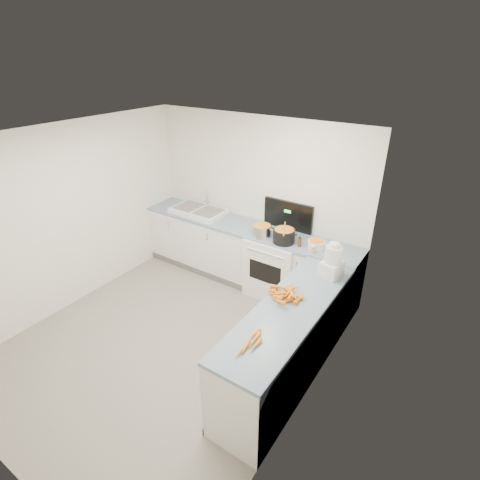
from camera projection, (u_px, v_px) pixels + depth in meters
The scene contains 19 objects.
floor at pixel (172, 341), 4.73m from camera, with size 3.50×4.00×0.00m, color gray, non-canonical shape.
ceiling at pixel (150, 141), 3.59m from camera, with size 3.50×4.00×0.00m, color white, non-canonical shape.
wall_back at pixel (257, 201), 5.64m from camera, with size 3.50×2.50×0.00m, color white, non-canonical shape.
wall_left at pixel (68, 219), 5.02m from camera, with size 4.00×2.50×0.00m, color white, non-canonical shape.
wall_right at pixel (307, 309), 3.29m from camera, with size 4.00×2.50×0.00m, color white, non-canonical shape.
counter_back at pixel (245, 254), 5.77m from camera, with size 3.50×0.62×0.94m.
counter_right at pixel (287, 343), 4.02m from camera, with size 0.62×2.20×0.94m.
stove at pixel (276, 264), 5.49m from camera, with size 0.76×0.65×1.36m.
sink at pixel (199, 211), 5.99m from camera, with size 0.86×0.52×0.31m.
steel_pot at pixel (262, 232), 5.21m from camera, with size 0.26×0.26×0.19m, color silver.
black_pot at pixel (284, 237), 5.06m from camera, with size 0.30×0.30×0.21m, color black.
wooden_spoon at pixel (284, 229), 5.00m from camera, with size 0.02×0.02×0.43m, color #AD7A47.
mixing_bowl at pixel (316, 245), 4.92m from camera, with size 0.23×0.23×0.11m, color white.
extract_bottle at pixel (300, 242), 4.96m from camera, with size 0.05×0.05×0.12m, color #593319.
spice_jar at pixel (312, 250), 4.81m from camera, with size 0.05×0.05×0.09m, color #E5B266.
food_processor at pixel (332, 262), 4.27m from camera, with size 0.24×0.28×0.42m.
carrot_pile at pixel (286, 294), 3.96m from camera, with size 0.39×0.43×0.09m.
peeled_carrots at pixel (250, 343), 3.32m from camera, with size 0.13×0.42×0.04m.
peelings at pixel (188, 207), 6.04m from camera, with size 0.19×0.25×0.01m.
Camera 1 is at (2.73, -2.53, 3.29)m, focal length 28.00 mm.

